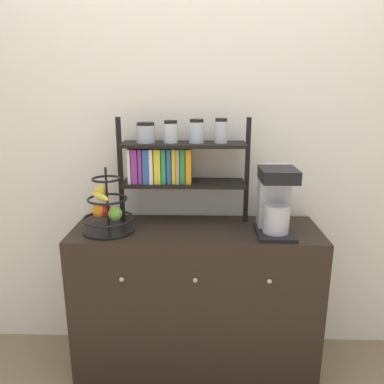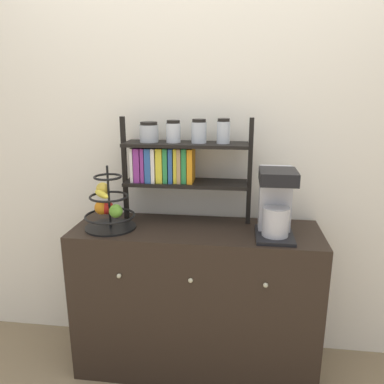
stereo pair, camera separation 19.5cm
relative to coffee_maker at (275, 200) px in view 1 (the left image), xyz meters
The scene contains 5 objects.
wall_back 0.57m from the coffee_maker, 143.60° to the left, with size 7.00×0.05×2.60m, color silver.
sideboard 0.73m from the coffee_maker, behind, with size 1.32×0.45×0.85m.
coffee_maker is the anchor object (origin of this frame).
fruit_stand 0.87m from the coffee_maker, behind, with size 0.27×0.27×0.34m.
shelf_hutch 0.60m from the coffee_maker, 163.64° to the left, with size 0.72×0.20×0.58m.
Camera 1 is at (0.03, -1.66, 1.56)m, focal length 35.00 mm.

